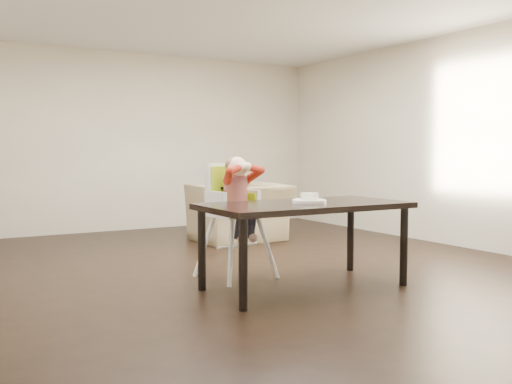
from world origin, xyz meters
TOP-DOWN VIEW (x-y plane):
  - ground at (0.00, 0.00)m, footprint 7.00×7.00m
  - room_walls at (0.00, 0.00)m, footprint 6.02×7.02m
  - dining_table at (0.05, -0.95)m, footprint 1.80×0.90m
  - high_chair at (-0.28, -0.25)m, footprint 0.54×0.54m
  - plate at (0.09, -0.96)m, footprint 0.32×0.32m
  - armchair at (0.83, 1.69)m, footprint 1.19×0.80m

SIDE VIEW (x-z plane):
  - ground at x=0.00m, z-range 0.00..0.00m
  - armchair at x=0.83m, z-range 0.00..1.02m
  - dining_table at x=0.05m, z-range 0.30..1.05m
  - plate at x=0.09m, z-range 0.74..0.82m
  - high_chair at x=-0.28m, z-range 0.24..1.38m
  - room_walls at x=0.00m, z-range 0.50..3.21m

